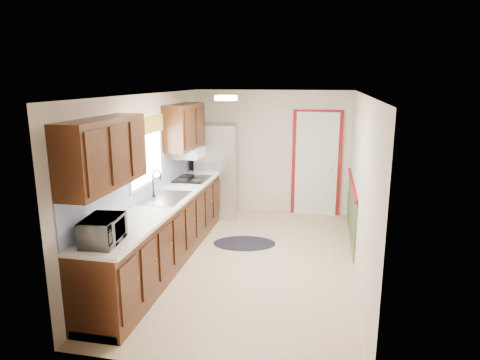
% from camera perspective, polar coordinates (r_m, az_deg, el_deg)
% --- Properties ---
extents(room_shell, '(3.20, 5.20, 2.52)m').
position_cam_1_polar(room_shell, '(6.01, 1.42, -0.18)').
color(room_shell, '#CAB08F').
rests_on(room_shell, ground).
extents(kitchen_run, '(0.63, 4.00, 2.20)m').
position_cam_1_polar(kitchen_run, '(6.17, -10.47, -3.78)').
color(kitchen_run, '#37190C').
rests_on(kitchen_run, ground).
extents(back_wall_trim, '(1.12, 2.30, 2.08)m').
position_cam_1_polar(back_wall_trim, '(8.14, 11.07, 0.93)').
color(back_wall_trim, maroon).
rests_on(back_wall_trim, ground).
extents(ceiling_fixture, '(0.30, 0.30, 0.06)m').
position_cam_1_polar(ceiling_fixture, '(5.71, -1.89, 10.89)').
color(ceiling_fixture, '#FFD88C').
rests_on(ceiling_fixture, room_shell).
extents(microwave, '(0.34, 0.53, 0.34)m').
position_cam_1_polar(microwave, '(4.65, -17.84, -6.05)').
color(microwave, white).
rests_on(microwave, kitchen_run).
extents(refrigerator, '(0.81, 0.78, 1.77)m').
position_cam_1_polar(refrigerator, '(8.24, -3.07, 1.29)').
color(refrigerator, '#B7B7BC').
rests_on(refrigerator, ground).
extents(rug, '(1.11, 0.82, 0.01)m').
position_cam_1_polar(rug, '(7.01, 0.60, -8.43)').
color(rug, black).
rests_on(rug, ground).
extents(cooktop, '(0.53, 0.63, 0.02)m').
position_cam_1_polar(cooktop, '(7.29, -6.44, 0.15)').
color(cooktop, black).
rests_on(cooktop, kitchen_run).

